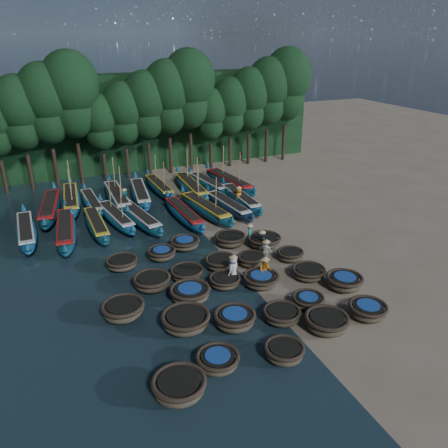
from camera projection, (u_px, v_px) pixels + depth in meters
name	position (u px, v px, depth m)	size (l,w,h in m)	color
ground	(225.00, 257.00, 29.25)	(120.00, 120.00, 0.00)	#80705D
foliage_wall	(138.00, 122.00, 47.03)	(40.00, 3.00, 10.00)	black
coracle_0	(179.00, 386.00, 17.89)	(2.65, 2.65, 0.82)	brown
coracle_1	(218.00, 360.00, 19.41)	(2.37, 2.37, 0.69)	brown
coracle_2	(284.00, 351.00, 19.91)	(2.10, 2.10, 0.72)	brown
coracle_3	(327.00, 322.00, 21.88)	(2.56, 2.56, 0.82)	brown
coracle_4	(368.00, 310.00, 22.87)	(2.49, 2.49, 0.77)	brown
coracle_5	(186.00, 320.00, 22.00)	(3.09, 3.09, 0.84)	brown
coracle_6	(235.00, 319.00, 22.10)	(2.55, 2.55, 0.83)	brown
coracle_7	(282.00, 314.00, 22.56)	(2.21, 2.21, 0.71)	brown
coracle_8	(308.00, 301.00, 23.78)	(1.93, 1.93, 0.66)	brown
coracle_9	(344.00, 281.00, 25.46)	(2.18, 2.18, 0.82)	brown
coracle_10	(123.00, 309.00, 22.84)	(2.68, 2.68, 0.85)	brown
coracle_11	(190.00, 293.00, 24.32)	(2.73, 2.73, 0.81)	brown
coracle_12	(225.00, 281.00, 25.71)	(1.95, 1.95, 0.65)	brown
coracle_13	(261.00, 279.00, 25.74)	(2.63, 2.63, 0.75)	brown
coracle_14	(309.00, 272.00, 26.59)	(2.13, 2.13, 0.69)	brown
coracle_15	(152.00, 281.00, 25.47)	(2.68, 2.68, 0.81)	brown
coracle_16	(187.00, 273.00, 26.46)	(2.37, 2.37, 0.73)	brown
coracle_17	(221.00, 262.00, 27.66)	(2.05, 2.05, 0.77)	brown
coracle_18	(251.00, 259.00, 28.07)	(1.82, 1.82, 0.71)	brown
coracle_19	(290.00, 255.00, 28.68)	(1.97, 1.97, 0.70)	brown
coracle_20	(122.00, 263.00, 27.65)	(2.14, 2.14, 0.73)	brown
coracle_21	(162.00, 253.00, 28.83)	(2.30, 2.30, 0.73)	brown
coracle_22	(185.00, 243.00, 30.24)	(2.53, 2.53, 0.73)	brown
coracle_23	(230.00, 239.00, 30.73)	(2.21, 2.21, 0.80)	brown
coracle_24	(264.00, 241.00, 30.53)	(2.86, 2.86, 0.79)	brown
long_boat_0	(26.00, 231.00, 31.77)	(1.60, 8.07, 1.42)	navy
long_boat_1	(66.00, 230.00, 31.86)	(2.24, 8.68, 1.53)	#0E3D53
long_boat_2	(96.00, 225.00, 32.94)	(1.51, 7.65, 1.35)	#0E3D53
long_boat_3	(116.00, 217.00, 34.28)	(2.58, 7.76, 3.34)	navy
long_boat_4	(139.00, 217.00, 34.13)	(2.79, 8.08, 1.44)	#0E3D53
long_boat_5	(184.00, 214.00, 34.87)	(1.80, 8.04, 1.42)	navy
long_boat_6	(205.00, 208.00, 35.81)	(2.75, 8.52, 3.66)	#0E3D53
long_boat_7	(228.00, 205.00, 36.59)	(2.20, 7.77, 1.37)	#10243D
long_boat_8	(240.00, 199.00, 38.01)	(1.59, 8.31, 1.46)	#0E3D53
long_boat_9	(50.00, 208.00, 35.86)	(2.79, 8.96, 1.59)	#0E3D53
long_boat_10	(71.00, 200.00, 37.66)	(2.21, 8.91, 3.79)	navy
long_boat_11	(92.00, 202.00, 37.34)	(1.63, 7.35, 1.30)	navy
long_boat_12	(117.00, 197.00, 38.18)	(1.62, 9.14, 3.88)	#0E3D53
long_boat_13	(140.00, 194.00, 39.12)	(2.50, 8.57, 1.52)	navy
long_boat_14	(159.00, 187.00, 41.03)	(1.65, 7.80, 3.32)	#0E3D53
long_boat_15	(191.00, 187.00, 40.76)	(1.81, 9.10, 3.87)	navy
long_boat_16	(208.00, 184.00, 41.96)	(2.46, 7.67, 1.36)	#0E3D53
long_boat_17	(229.00, 182.00, 42.18)	(2.72, 9.04, 3.87)	#0E3D53
fisherman_0	(233.00, 269.00, 25.88)	(1.03, 0.95, 1.97)	silver
fisherman_1	(250.00, 233.00, 30.69)	(0.59, 0.65, 1.69)	#1B746C
fisherman_2	(265.00, 269.00, 26.08)	(0.95, 0.91, 1.74)	orange
fisherman_3	(262.00, 241.00, 29.65)	(0.62, 1.01, 1.72)	black
fisherman_4	(266.00, 250.00, 28.29)	(0.81, 0.94, 1.72)	silver
fisherman_5	(125.00, 198.00, 37.10)	(1.11, 1.65, 1.90)	#1B746C
fisherman_6	(239.00, 196.00, 37.47)	(1.00, 0.98, 1.95)	orange
tree_2	(19.00, 112.00, 39.02)	(4.51, 4.51, 10.63)	black
tree_3	(45.00, 103.00, 39.58)	(4.92, 4.92, 11.60)	black
tree_4	(71.00, 94.00, 40.15)	(5.34, 5.34, 12.58)	black
tree_5	(100.00, 122.00, 42.06)	(3.68, 3.68, 8.68)	black
tree_6	(123.00, 113.00, 42.63)	(4.09, 4.09, 9.65)	black
tree_7	(145.00, 104.00, 43.20)	(4.51, 4.51, 10.63)	black
tree_8	(168.00, 96.00, 43.76)	(4.92, 4.92, 11.60)	black
tree_9	(189.00, 88.00, 44.33)	(5.34, 5.34, 12.58)	black
tree_10	(210.00, 114.00, 46.24)	(3.68, 3.68, 8.68)	black
tree_11	(230.00, 106.00, 46.81)	(4.09, 4.09, 9.65)	black
tree_12	(249.00, 98.00, 47.37)	(4.51, 4.51, 10.63)	black
tree_13	(268.00, 91.00, 47.94)	(4.92, 4.92, 11.60)	black
tree_14	(287.00, 84.00, 48.51)	(5.34, 5.34, 12.58)	black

